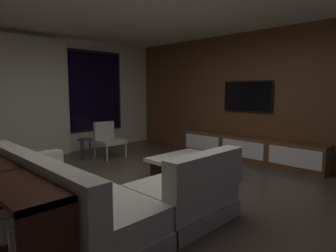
# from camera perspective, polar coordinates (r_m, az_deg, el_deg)

# --- Properties ---
(floor) EXTENTS (9.20, 9.20, 0.00)m
(floor) POSITION_cam_1_polar(r_m,az_deg,el_deg) (4.15, -3.12, -13.72)
(floor) COLOR #473D33
(back_wall_with_window) EXTENTS (6.60, 0.30, 2.70)m
(back_wall_with_window) POSITION_cam_1_polar(r_m,az_deg,el_deg) (6.98, -23.95, 5.40)
(back_wall_with_window) COLOR beige
(back_wall_with_window) RESTS_ON floor
(media_wall) EXTENTS (0.12, 7.80, 2.70)m
(media_wall) POSITION_cam_1_polar(r_m,az_deg,el_deg) (6.34, 17.93, 5.62)
(media_wall) COLOR brown
(media_wall) RESTS_ON floor
(sectional_couch) EXTENTS (1.98, 2.50, 0.82)m
(sectional_couch) POSITION_cam_1_polar(r_m,az_deg,el_deg) (3.38, -13.63, -13.60)
(sectional_couch) COLOR gray
(sectional_couch) RESTS_ON floor
(coffee_table) EXTENTS (1.16, 1.16, 0.36)m
(coffee_table) POSITION_cam_1_polar(r_m,az_deg,el_deg) (4.84, 4.95, -8.33)
(coffee_table) COLOR black
(coffee_table) RESTS_ON floor
(book_stack_on_coffee_table) EXTENTS (0.25, 0.17, 0.07)m
(book_stack_on_coffee_table) POSITION_cam_1_polar(r_m,az_deg,el_deg) (4.57, 4.87, -6.59)
(book_stack_on_coffee_table) COLOR #934570
(book_stack_on_coffee_table) RESTS_ON coffee_table
(accent_chair_near_window) EXTENTS (0.55, 0.57, 0.78)m
(accent_chair_near_window) POSITION_cam_1_polar(r_m,az_deg,el_deg) (6.48, -11.84, -2.30)
(accent_chair_near_window) COLOR #B2ADA0
(accent_chair_near_window) RESTS_ON floor
(side_stool) EXTENTS (0.32, 0.32, 0.46)m
(side_stool) POSITION_cam_1_polar(r_m,az_deg,el_deg) (6.31, -16.12, -3.23)
(side_stool) COLOR #333338
(side_stool) RESTS_ON floor
(media_console) EXTENTS (0.46, 3.10, 0.52)m
(media_console) POSITION_cam_1_polar(r_m,az_deg,el_deg) (6.23, 15.90, -4.50)
(media_console) COLOR brown
(media_console) RESTS_ON floor
(mounted_tv) EXTENTS (0.05, 1.12, 0.65)m
(mounted_tv) POSITION_cam_1_polar(r_m,az_deg,el_deg) (6.37, 15.47, 5.71)
(mounted_tv) COLOR black
(console_table_behind_couch) EXTENTS (0.40, 2.10, 0.74)m
(console_table_behind_couch) POSITION_cam_1_polar(r_m,az_deg,el_deg) (3.11, -29.92, -13.62)
(console_table_behind_couch) COLOR black
(console_table_behind_couch) RESTS_ON floor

